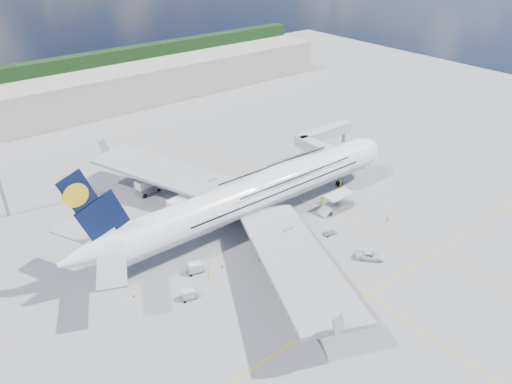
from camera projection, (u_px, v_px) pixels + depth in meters
ground at (289, 243)px, 97.77m from camera, size 300.00×300.00×0.00m
taxi_line_main at (289, 243)px, 97.76m from camera, size 0.25×220.00×0.01m
taxi_line_cross at (368, 295)px, 84.11m from camera, size 120.00×0.25×0.01m
taxi_line_diag at (305, 200)px, 112.25m from camera, size 14.16×99.06×0.01m
airliner at (258, 192)px, 101.41m from camera, size 77.26×79.15×23.71m
jet_bridge at (322, 140)px, 125.05m from camera, size 18.80×12.10×8.50m
cargo_loader at (338, 204)px, 108.34m from camera, size 8.53×3.20×3.67m
terminal at (91, 95)px, 159.73m from camera, size 180.00×16.00×12.00m
tree_line at (140, 55)px, 213.30m from camera, size 160.00×6.00×8.00m
dolly_row_a at (189, 294)px, 82.99m from camera, size 3.08×2.34×1.74m
dolly_row_b at (267, 259)px, 92.58m from camera, size 3.43×2.59×0.45m
dolly_row_c at (316, 286)px, 84.60m from camera, size 3.66×2.68×2.08m
dolly_back at (195, 268)px, 89.11m from camera, size 3.37×2.40×1.93m
dolly_nose_far at (330, 233)px, 100.15m from camera, size 2.86×1.85×0.39m
dolly_nose_near at (302, 238)px, 98.62m from camera, size 3.14×2.32×0.41m
baggage_tug at (292, 296)px, 83.02m from camera, size 2.83×1.96×1.62m
catering_truck_inner at (182, 207)px, 105.97m from camera, size 7.26×3.47×4.18m
catering_truck_outer at (148, 186)px, 114.49m from camera, size 6.71×3.52×3.81m
service_van at (370, 255)px, 92.84m from camera, size 5.41×5.66×1.49m
crew_nose at (341, 184)px, 117.14m from camera, size 0.85×0.83×1.97m
crew_loader at (388, 220)px, 103.64m from camera, size 0.97×1.00×1.63m
crew_wing at (209, 274)px, 88.00m from camera, size 0.58×0.95×1.52m
crew_van at (322, 200)px, 110.75m from camera, size 1.05×0.98×1.81m
crew_tug at (330, 267)px, 89.34m from camera, size 1.43×1.05×1.98m
cone_nose at (364, 168)px, 126.01m from camera, size 0.44×0.44×0.56m
cone_wing_left_inner at (187, 200)px, 111.74m from camera, size 0.48×0.48×0.61m
cone_wing_left_outer at (122, 209)px, 108.31m from camera, size 0.42×0.42×0.53m
cone_wing_right_inner at (222, 266)px, 90.77m from camera, size 0.47×0.47×0.60m
cone_wing_right_outer at (322, 320)px, 78.69m from camera, size 0.48×0.48×0.61m
cone_tail at (133, 295)px, 83.74m from camera, size 0.44×0.44×0.56m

